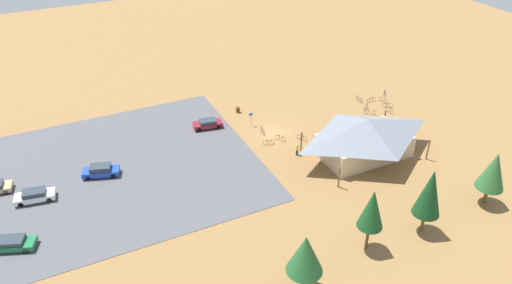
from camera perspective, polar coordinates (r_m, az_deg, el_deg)
ground at (r=70.51m, az=1.99°, el=0.97°), size 160.00×160.00×0.00m
parking_lot_asphalt at (r=65.16m, az=-17.22°, el=-3.46°), size 38.20×30.79×0.05m
bike_pavilion at (r=65.64m, az=12.69°, el=0.79°), size 14.44×9.45×5.49m
trash_bin at (r=76.01m, az=-2.13°, el=3.80°), size 0.60×0.60×0.90m
lot_sign at (r=71.85m, az=-0.61°, el=2.92°), size 0.56×0.08×2.20m
pine_center at (r=49.86m, az=13.44°, el=-7.65°), size 2.66×2.66×7.38m
pine_far_east at (r=44.75m, az=5.79°, el=-12.94°), size 3.42×3.42×6.75m
pine_far_west at (r=53.66m, az=19.71°, el=-5.60°), size 2.92×2.92×7.93m
pine_mideast at (r=60.91m, az=26.08°, el=-3.05°), size 3.17×3.17×6.89m
bicycle_green_edge_south at (r=80.35m, az=15.19°, el=4.21°), size 1.26×1.17×0.84m
bicycle_white_by_bin at (r=78.83m, az=12.76°, el=4.01°), size 1.42×1.01×0.82m
bicycle_teal_edge_north at (r=84.42m, az=14.85°, el=5.64°), size 1.26×1.14×0.82m
bicycle_orange_near_sign at (r=81.68m, az=14.67°, el=4.77°), size 0.55×1.78×0.86m
bicycle_yellow_front_row at (r=78.67m, az=15.36°, el=3.58°), size 0.53×1.67×0.86m
bicycle_red_yard_right at (r=81.42m, az=13.35°, el=4.86°), size 1.76×0.48×0.87m
bicycle_purple_mid_cluster at (r=68.77m, az=2.88°, el=0.46°), size 1.02×1.42×0.86m
bicycle_black_back_row at (r=70.39m, az=0.76°, el=1.31°), size 0.48×1.75×0.90m
bicycle_silver_yard_center at (r=77.48m, az=13.25°, el=3.42°), size 1.38×1.20×0.80m
bicycle_blue_yard_left at (r=81.02m, az=12.04°, el=4.89°), size 0.48×1.80×0.87m
bicycle_green_trailside at (r=67.79m, az=1.51°, el=-0.02°), size 1.61×0.57×0.86m
bicycle_white_lone_east at (r=69.03m, az=5.40°, el=0.47°), size 0.90×1.44×0.81m
car_white_second_row at (r=62.91m, az=-24.51°, el=-5.74°), size 4.74×2.50×1.41m
car_blue_end_stall at (r=64.36m, az=-17.73°, el=-3.22°), size 4.85×3.10×1.48m
car_green_back_corner at (r=57.25m, az=-26.75°, el=-10.56°), size 5.13×3.49×1.27m
car_maroon_near_entry at (r=71.95m, az=-5.68°, el=2.16°), size 4.45×2.49×1.31m
visitor_at_bikes at (r=65.49m, az=4.85°, el=-0.85°), size 0.40×0.39×1.72m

